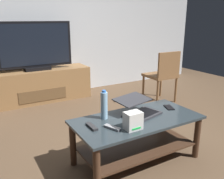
{
  "coord_description": "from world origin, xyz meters",
  "views": [
    {
      "loc": [
        -1.3,
        -1.94,
        1.35
      ],
      "look_at": [
        -0.01,
        0.25,
        0.6
      ],
      "focal_mm": 38.98,
      "sensor_mm": 36.0,
      "label": 1
    }
  ],
  "objects_px": {
    "coffee_table": "(137,132)",
    "soundbar_remote": "(112,128)",
    "media_cabinet": "(39,85)",
    "television": "(36,47)",
    "laptop": "(138,108)",
    "cell_phone": "(169,107)",
    "router_box": "(133,121)",
    "tv_remote": "(92,127)",
    "water_bottle_near": "(104,105)",
    "dining_chair": "(163,74)"
  },
  "relations": [
    {
      "from": "laptop",
      "to": "dining_chair",
      "type": "bearing_deg",
      "value": 40.26
    },
    {
      "from": "coffee_table",
      "to": "television",
      "type": "relative_size",
      "value": 1.04
    },
    {
      "from": "dining_chair",
      "to": "cell_phone",
      "type": "xyz_separation_m",
      "value": [
        -0.94,
        -1.15,
        -0.03
      ]
    },
    {
      "from": "television",
      "to": "router_box",
      "type": "bearing_deg",
      "value": -85.81
    },
    {
      "from": "coffee_table",
      "to": "cell_phone",
      "type": "distance_m",
      "value": 0.48
    },
    {
      "from": "laptop",
      "to": "soundbar_remote",
      "type": "distance_m",
      "value": 0.42
    },
    {
      "from": "coffee_table",
      "to": "soundbar_remote",
      "type": "distance_m",
      "value": 0.36
    },
    {
      "from": "television",
      "to": "soundbar_remote",
      "type": "distance_m",
      "value": 2.39
    },
    {
      "from": "coffee_table",
      "to": "tv_remote",
      "type": "height_order",
      "value": "tv_remote"
    },
    {
      "from": "coffee_table",
      "to": "laptop",
      "type": "height_order",
      "value": "laptop"
    },
    {
      "from": "router_box",
      "to": "cell_phone",
      "type": "distance_m",
      "value": 0.66
    },
    {
      "from": "cell_phone",
      "to": "soundbar_remote",
      "type": "xyz_separation_m",
      "value": [
        -0.76,
        -0.13,
        0.01
      ]
    },
    {
      "from": "coffee_table",
      "to": "tv_remote",
      "type": "xyz_separation_m",
      "value": [
        -0.46,
        0.03,
        0.15
      ]
    },
    {
      "from": "router_box",
      "to": "media_cabinet",
      "type": "bearing_deg",
      "value": 94.16
    },
    {
      "from": "media_cabinet",
      "to": "tv_remote",
      "type": "height_order",
      "value": "media_cabinet"
    },
    {
      "from": "dining_chair",
      "to": "water_bottle_near",
      "type": "distance_m",
      "value": 1.96
    },
    {
      "from": "laptop",
      "to": "cell_phone",
      "type": "height_order",
      "value": "laptop"
    },
    {
      "from": "laptop",
      "to": "water_bottle_near",
      "type": "distance_m",
      "value": 0.35
    },
    {
      "from": "dining_chair",
      "to": "media_cabinet",
      "type": "bearing_deg",
      "value": 147.81
    },
    {
      "from": "coffee_table",
      "to": "router_box",
      "type": "xyz_separation_m",
      "value": [
        -0.17,
        -0.17,
        0.22
      ]
    },
    {
      "from": "water_bottle_near",
      "to": "dining_chair",
      "type": "bearing_deg",
      "value": 32.32
    },
    {
      "from": "tv_remote",
      "to": "laptop",
      "type": "bearing_deg",
      "value": 5.71
    },
    {
      "from": "router_box",
      "to": "television",
      "type": "bearing_deg",
      "value": 94.19
    },
    {
      "from": "soundbar_remote",
      "to": "cell_phone",
      "type": "bearing_deg",
      "value": -11.69
    },
    {
      "from": "cell_phone",
      "to": "tv_remote",
      "type": "relative_size",
      "value": 0.88
    },
    {
      "from": "dining_chair",
      "to": "water_bottle_near",
      "type": "bearing_deg",
      "value": -147.68
    },
    {
      "from": "dining_chair",
      "to": "cell_phone",
      "type": "height_order",
      "value": "dining_chair"
    },
    {
      "from": "coffee_table",
      "to": "media_cabinet",
      "type": "height_order",
      "value": "media_cabinet"
    },
    {
      "from": "television",
      "to": "dining_chair",
      "type": "distance_m",
      "value": 2.09
    },
    {
      "from": "water_bottle_near",
      "to": "cell_phone",
      "type": "xyz_separation_m",
      "value": [
        0.72,
        -0.1,
        -0.12
      ]
    },
    {
      "from": "media_cabinet",
      "to": "television",
      "type": "xyz_separation_m",
      "value": [
        0.0,
        -0.02,
        0.64
      ]
    },
    {
      "from": "tv_remote",
      "to": "coffee_table",
      "type": "bearing_deg",
      "value": -4.14
    },
    {
      "from": "water_bottle_near",
      "to": "media_cabinet",
      "type": "bearing_deg",
      "value": 92.13
    },
    {
      "from": "tv_remote",
      "to": "soundbar_remote",
      "type": "relative_size",
      "value": 1.0
    },
    {
      "from": "tv_remote",
      "to": "cell_phone",
      "type": "bearing_deg",
      "value": 1.44
    },
    {
      "from": "television",
      "to": "dining_chair",
      "type": "bearing_deg",
      "value": -31.68
    },
    {
      "from": "soundbar_remote",
      "to": "dining_chair",
      "type": "bearing_deg",
      "value": 15.33
    },
    {
      "from": "laptop",
      "to": "cell_phone",
      "type": "bearing_deg",
      "value": -4.39
    },
    {
      "from": "router_box",
      "to": "tv_remote",
      "type": "distance_m",
      "value": 0.36
    },
    {
      "from": "coffee_table",
      "to": "cell_phone",
      "type": "height_order",
      "value": "cell_phone"
    },
    {
      "from": "water_bottle_near",
      "to": "tv_remote",
      "type": "relative_size",
      "value": 1.71
    },
    {
      "from": "television",
      "to": "coffee_table",
      "type": "bearing_deg",
      "value": -81.33
    },
    {
      "from": "router_box",
      "to": "soundbar_remote",
      "type": "height_order",
      "value": "router_box"
    },
    {
      "from": "dining_chair",
      "to": "coffee_table",
      "type": "bearing_deg",
      "value": -139.14
    },
    {
      "from": "media_cabinet",
      "to": "television",
      "type": "relative_size",
      "value": 1.45
    },
    {
      "from": "router_box",
      "to": "cell_phone",
      "type": "bearing_deg",
      "value": 19.95
    },
    {
      "from": "media_cabinet",
      "to": "water_bottle_near",
      "type": "bearing_deg",
      "value": -87.87
    },
    {
      "from": "television",
      "to": "water_bottle_near",
      "type": "height_order",
      "value": "television"
    },
    {
      "from": "media_cabinet",
      "to": "tv_remote",
      "type": "relative_size",
      "value": 10.5
    },
    {
      "from": "television",
      "to": "soundbar_remote",
      "type": "xyz_separation_m",
      "value": [
        0.03,
        -2.35,
        -0.45
      ]
    }
  ]
}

